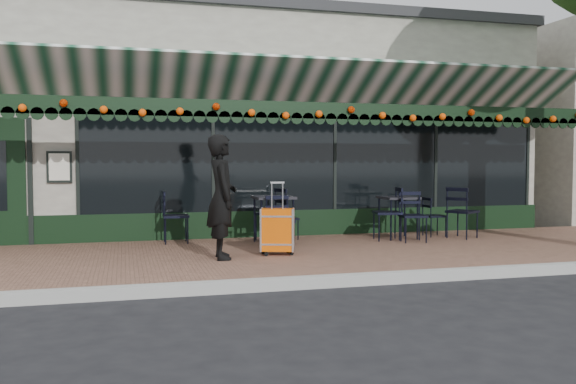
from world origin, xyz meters
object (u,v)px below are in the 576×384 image
object	(u,v)px
cafe_table_a	(398,201)
chair_a_right	(434,216)
woman	(222,197)
chair_solo	(176,217)
cafe_table_b	(274,201)
chair_a_left	(387,213)
chair_b_right	(287,219)
chair_a_front	(413,216)
chair_b_left	(270,214)
suitcase	(277,231)
chair_b_front	(280,222)
chair_a_extra	(462,212)

from	to	relation	value
cafe_table_a	chair_a_right	xyz separation A→B (m)	(0.81, 0.10, -0.32)
woman	chair_solo	size ratio (longest dim) A/B	1.98
cafe_table_b	chair_solo	xyz separation A→B (m)	(-1.66, 0.51, -0.28)
chair_a_left	chair_a_right	distance (m)	1.15
chair_a_right	chair_b_right	xyz separation A→B (m)	(-2.85, 0.31, -0.01)
cafe_table_b	chair_b_right	bearing A→B (deg)	51.67
chair_a_front	chair_b_left	size ratio (longest dim) A/B	0.95
chair_a_right	chair_a_front	size ratio (longest dim) A/B	0.84
suitcase	chair_b_front	distance (m)	0.70
chair_a_extra	chair_b_front	bearing A→B (deg)	65.79
suitcase	cafe_table_a	world-z (taller)	suitcase
chair_a_right	chair_b_right	world-z (taller)	chair_a_right
chair_a_front	chair_a_extra	bearing A→B (deg)	20.72
cafe_table_a	chair_b_left	size ratio (longest dim) A/B	0.81
chair_a_front	cafe_table_b	bearing A→B (deg)	177.98
chair_a_left	chair_b_left	distance (m)	2.14
cafe_table_b	chair_b_front	distance (m)	0.69
chair_solo	chair_a_left	bearing A→B (deg)	-98.49
chair_b_right	chair_solo	world-z (taller)	chair_solo
chair_a_left	chair_a_front	distance (m)	0.48
cafe_table_a	cafe_table_b	bearing A→B (deg)	-178.61
chair_a_extra	chair_b_front	size ratio (longest dim) A/B	1.10
chair_a_right	chair_solo	distance (m)	4.90
chair_b_front	chair_solo	distance (m)	1.98
chair_a_right	chair_a_extra	size ratio (longest dim) A/B	0.78
chair_a_left	chair_a_extra	world-z (taller)	chair_a_left
chair_a_left	chair_a_right	bearing A→B (deg)	114.38
woman	chair_b_front	world-z (taller)	woman
cafe_table_a	chair_solo	xyz separation A→B (m)	(-4.08, 0.45, -0.24)
woman	chair_b_right	world-z (taller)	woman
woman	chair_a_front	xyz separation A→B (m)	(3.60, 0.97, -0.47)
chair_a_right	chair_b_right	size ratio (longest dim) A/B	1.02
chair_a_right	woman	bearing A→B (deg)	109.09
chair_b_left	chair_a_right	bearing A→B (deg)	72.40
cafe_table_b	chair_a_extra	world-z (taller)	chair_a_extra
chair_a_right	chair_a_front	world-z (taller)	chair_a_front
woman	chair_a_right	distance (m)	4.68
cafe_table_a	chair_b_front	distance (m)	2.56
chair_a_extra	chair_solo	size ratio (longest dim) A/B	1.05
chair_a_right	chair_a_extra	world-z (taller)	chair_a_extra
chair_a_front	woman	bearing A→B (deg)	-156.48
chair_a_left	chair_b_right	bearing A→B (deg)	-98.97
chair_b_front	chair_a_front	bearing A→B (deg)	1.65
cafe_table_b	chair_b_left	distance (m)	0.45
chair_a_right	chair_a_left	bearing A→B (deg)	103.51
chair_b_right	chair_a_front	bearing A→B (deg)	-121.45
cafe_table_b	chair_solo	world-z (taller)	chair_solo
cafe_table_b	chair_solo	bearing A→B (deg)	162.83
suitcase	chair_a_front	xyz separation A→B (m)	(2.72, 0.82, 0.08)
chair_a_right	chair_solo	world-z (taller)	chair_solo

